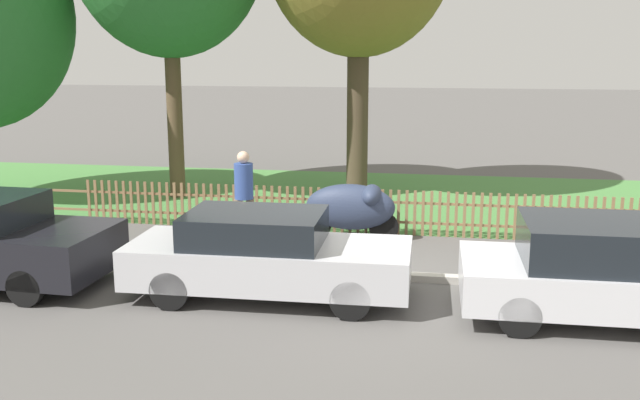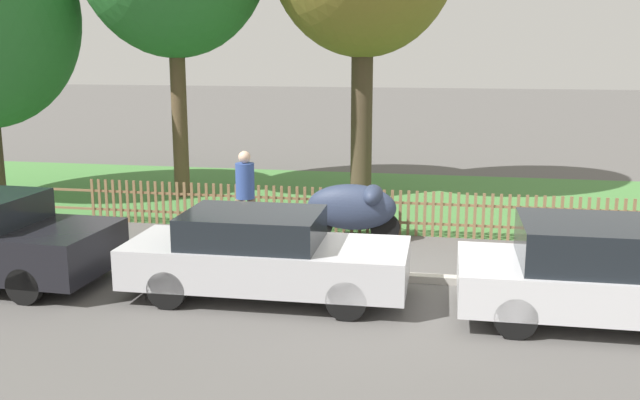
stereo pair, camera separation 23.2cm
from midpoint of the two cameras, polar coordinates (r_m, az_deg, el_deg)
The scene contains 8 objects.
ground_plane at distance 11.88m, azimuth 4.58°, elevation -6.45°, with size 120.00×120.00×0.00m, color #565451.
kerb_stone at distance 11.95m, azimuth 4.64°, elevation -6.02°, with size 33.39×0.20×0.12m, color #B2ADA3.
grass_strip at distance 18.32m, azimuth 6.88°, elevation 0.12°, with size 33.39×7.31×0.01m, color #477F3D.
park_fence at distance 14.67m, azimuth 5.92°, elevation -0.98°, with size 33.39×0.05×0.94m.
parked_car_black_saloon at distance 10.92m, azimuth -3.93°, elevation -4.37°, with size 4.31×1.72×1.33m.
parked_car_navy_estate at distance 10.70m, azimuth 21.98°, elevation -5.45°, with size 3.97×1.87×1.42m.
covered_motorcycle at distance 14.12m, azimuth 3.20°, elevation -0.55°, with size 1.93×0.77×1.14m.
pedestrian_near_fence at distance 13.99m, azimuth -5.53°, elevation 0.72°, with size 0.52×0.52×1.82m.
Camera 2 is at (1.29, -11.19, 3.75)m, focal length 40.00 mm.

